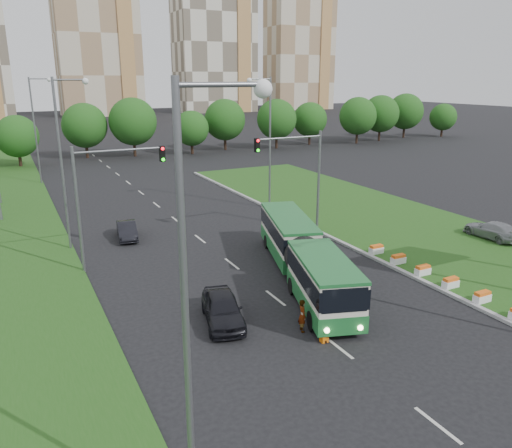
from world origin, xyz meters
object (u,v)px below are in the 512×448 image
car_left_far (127,230)px  shopping_trolley (324,336)px  pedestrian (302,315)px  traffic_mast_median (302,166)px  car_median (492,230)px  car_left_near (223,308)px  articulated_bus (299,255)px  traffic_mast_left (103,187)px

car_left_far → shopping_trolley: car_left_far is taller
pedestrian → shopping_trolley: bearing=-152.0°
shopping_trolley → traffic_mast_median: bearing=61.4°
car_left_far → car_median: (24.78, -12.94, 0.16)m
car_left_near → pedestrian: 4.04m
car_left_near → car_median: car_left_near is taller
car_left_far → car_median: 27.96m
car_median → car_left_near: bearing=6.5°
articulated_bus → pedestrian: 6.62m
traffic_mast_median → pedestrian: 16.89m
pedestrian → shopping_trolley: 1.52m
articulated_bus → car_left_far: (-7.56, 12.88, -0.94)m
traffic_mast_median → articulated_bus: traffic_mast_median is taller
articulated_bus → shopping_trolley: 7.77m
traffic_mast_left → car_median: traffic_mast_left is taller
car_median → pedestrian: size_ratio=2.73×
car_median → traffic_mast_left: bearing=-15.8°
articulated_bus → pedestrian: size_ratio=9.51×
traffic_mast_median → traffic_mast_left: size_ratio=1.00×
pedestrian → traffic_mast_median: bearing=-17.8°
car_left_near → shopping_trolley: car_left_near is taller
articulated_bus → car_left_far: size_ratio=4.00×
traffic_mast_left → shopping_trolley: size_ratio=13.64×
car_median → pedestrian: bearing=14.5°
car_median → articulated_bus: bearing=-1.1°
traffic_mast_median → car_left_far: bearing=159.9°
car_left_far → shopping_trolley: bearing=-68.8°
articulated_bus → car_left_near: size_ratio=3.47×
car_left_near → car_left_far: (-1.16, 16.01, -0.12)m
car_left_far → car_median: car_median is taller
articulated_bus → shopping_trolley: (-2.92, -7.08, -1.30)m
articulated_bus → car_median: articulated_bus is taller
car_median → shopping_trolley: bearing=18.3°
articulated_bus → shopping_trolley: size_ratio=26.84×
traffic_mast_median → shopping_trolley: traffic_mast_median is taller
car_median → pedestrian: (-20.49, -5.63, 0.02)m
traffic_mast_left → pedestrian: 15.23m
traffic_mast_left → pedestrian: size_ratio=4.83×
traffic_mast_left → car_median: bearing=-15.0°
car_left_far → pedestrian: (4.29, -18.58, 0.18)m
car_median → car_left_far: bearing=-28.5°
shopping_trolley → car_median: bearing=18.5°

